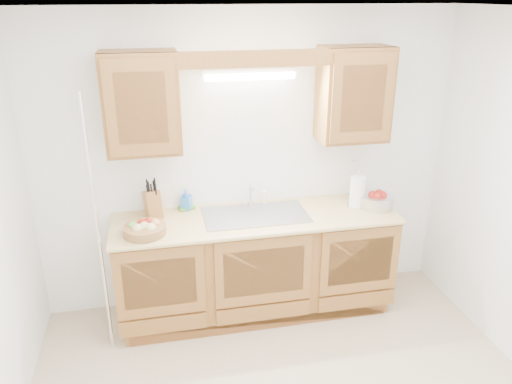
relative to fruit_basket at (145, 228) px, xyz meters
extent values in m
plane|color=white|center=(0.88, -1.05, 1.56)|extent=(3.50, 3.50, 0.00)
cube|color=white|center=(0.88, 0.45, 0.31)|extent=(3.50, 0.02, 2.50)
cube|color=olive|center=(0.88, 0.15, -0.50)|extent=(2.20, 0.60, 0.86)
cube|color=#D7B871|center=(0.88, 0.14, -0.06)|extent=(2.30, 0.63, 0.04)
cube|color=olive|center=(0.05, 0.29, 0.88)|extent=(0.55, 0.33, 0.75)
cube|color=olive|center=(1.71, 0.29, 0.88)|extent=(0.55, 0.33, 0.75)
cube|color=olive|center=(0.88, 0.14, 1.20)|extent=(2.20, 0.05, 0.12)
cylinder|color=white|center=(0.88, 0.35, 1.04)|extent=(0.70, 0.05, 0.05)
cube|color=white|center=(0.88, 0.38, 1.07)|extent=(0.76, 0.06, 0.05)
cube|color=#9E9EA3|center=(0.88, 0.16, -0.04)|extent=(0.84, 0.46, 0.01)
cube|color=#9E9EA3|center=(0.67, 0.16, -0.12)|extent=(0.39, 0.40, 0.16)
cube|color=#9E9EA3|center=(1.09, 0.16, -0.12)|extent=(0.39, 0.40, 0.16)
cylinder|color=silver|center=(0.88, 0.36, -0.02)|extent=(0.06, 0.06, 0.04)
cylinder|color=silver|center=(0.88, 0.36, 0.06)|extent=(0.02, 0.02, 0.16)
cylinder|color=silver|center=(0.88, 0.31, 0.15)|extent=(0.02, 0.12, 0.02)
cylinder|color=white|center=(1.00, 0.36, 0.02)|extent=(0.03, 0.03, 0.12)
cylinder|color=silver|center=(-0.32, -0.11, 0.06)|extent=(0.03, 0.03, 2.00)
cube|color=white|center=(1.83, 0.44, 0.21)|extent=(0.08, 0.01, 0.12)
cylinder|color=olive|center=(0.00, 0.00, -0.01)|extent=(0.41, 0.41, 0.06)
sphere|color=#D8C67F|center=(-0.05, -0.04, 0.02)|extent=(0.08, 0.08, 0.08)
sphere|color=#D8C67F|center=(0.04, -0.05, 0.02)|extent=(0.08, 0.08, 0.08)
sphere|color=tan|center=(0.08, 0.03, 0.02)|extent=(0.07, 0.07, 0.07)
sphere|color=#9D1A12|center=(-0.02, 0.05, 0.02)|extent=(0.07, 0.07, 0.07)
sphere|color=#72A53F|center=(-0.09, 0.02, 0.02)|extent=(0.07, 0.07, 0.07)
sphere|color=#D8C67F|center=(0.00, -0.01, 0.02)|extent=(0.08, 0.08, 0.08)
sphere|color=#9D1A12|center=(0.03, 0.08, 0.02)|extent=(0.07, 0.07, 0.07)
cube|color=olive|center=(0.07, 0.28, 0.07)|extent=(0.16, 0.21, 0.25)
cylinder|color=black|center=(0.04, 0.26, 0.20)|extent=(0.02, 0.04, 0.09)
cylinder|color=black|center=(0.07, 0.26, 0.21)|extent=(0.02, 0.04, 0.09)
cylinder|color=black|center=(0.10, 0.26, 0.21)|extent=(0.02, 0.04, 0.09)
cylinder|color=black|center=(0.05, 0.30, 0.21)|extent=(0.02, 0.04, 0.09)
cylinder|color=black|center=(0.09, 0.30, 0.22)|extent=(0.02, 0.04, 0.09)
cylinder|color=black|center=(0.04, 0.33, 0.22)|extent=(0.02, 0.04, 0.09)
cylinder|color=black|center=(0.10, 0.33, 0.23)|extent=(0.02, 0.04, 0.09)
cylinder|color=#E95A0C|center=(0.10, 0.39, 0.06)|extent=(0.09, 0.09, 0.20)
cylinder|color=white|center=(0.10, 0.39, 0.16)|extent=(0.07, 0.07, 0.01)
imported|color=blue|center=(0.34, 0.39, 0.04)|extent=(0.10, 0.10, 0.18)
cube|color=#CC333F|center=(0.34, 0.39, -0.04)|extent=(0.14, 0.11, 0.01)
cube|color=green|center=(0.34, 0.39, -0.03)|extent=(0.14, 0.11, 0.02)
cylinder|color=silver|center=(1.75, 0.16, -0.04)|extent=(0.15, 0.15, 0.01)
cylinder|color=silver|center=(1.75, 0.16, 0.11)|extent=(0.02, 0.02, 0.31)
cylinder|color=white|center=(1.75, 0.16, 0.10)|extent=(0.14, 0.14, 0.26)
sphere|color=silver|center=(1.75, 0.16, 0.26)|extent=(0.02, 0.02, 0.02)
cylinder|color=silver|center=(1.90, 0.11, 0.01)|extent=(0.37, 0.37, 0.11)
sphere|color=#9D1A12|center=(1.87, 0.11, 0.07)|extent=(0.08, 0.08, 0.08)
sphere|color=#9D1A12|center=(1.93, 0.13, 0.07)|extent=(0.08, 0.08, 0.08)
sphere|color=#9D1A12|center=(1.90, 0.08, 0.07)|extent=(0.08, 0.08, 0.08)
sphere|color=#9D1A12|center=(1.95, 0.09, 0.07)|extent=(0.08, 0.08, 0.08)
camera|label=1|loc=(0.12, -3.45, 1.64)|focal=35.00mm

